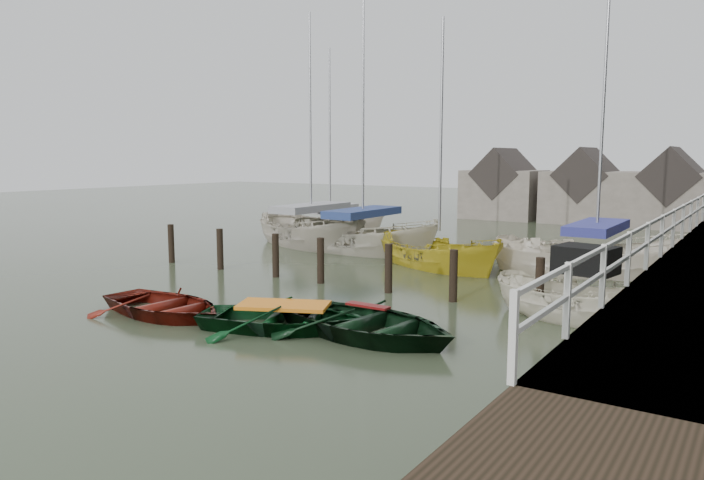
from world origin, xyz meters
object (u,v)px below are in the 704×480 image
Objects in this scene: sailboat_a at (311,244)px; sailboat_d at (595,272)px; rowboat_red at (165,315)px; sailboat_b at (363,250)px; sailboat_e at (330,235)px; motorboat at (581,317)px; sailboat_c at (439,266)px; rowboat_green at (284,329)px; rowboat_dkgreen at (368,337)px.

sailboat_a is 11.84m from sailboat_d.
rowboat_red is 0.33× the size of sailboat_d.
sailboat_b is 5.18m from sailboat_e.
motorboat is 7.76m from sailboat_c.
rowboat_red is at bearing 130.34° from motorboat.
rowboat_red is 0.39× the size of sailboat_c.
rowboat_green is at bearing -123.36° from sailboat_a.
sailboat_c reaches higher than rowboat_green.
rowboat_dkgreen is at bearing -144.71° from sailboat_e.
sailboat_e reaches higher than motorboat.
sailboat_c is at bearing -107.24° from sailboat_b.
sailboat_d is at bearing 19.84° from motorboat.
sailboat_c reaches higher than rowboat_dkgreen.
sailboat_a is at bearing 48.97° from rowboat_dkgreen.
rowboat_green is at bearing -150.99° from sailboat_e.
rowboat_dkgreen is 0.38× the size of sailboat_b.
rowboat_dkgreen is 14.13m from sailboat_a.
motorboat is 0.46× the size of sailboat_e.
rowboat_red is 0.37× the size of sailboat_e.
rowboat_green is 9.27m from sailboat_c.
motorboat is at bearing -55.82° from rowboat_red.
sailboat_e reaches higher than rowboat_dkgreen.
sailboat_a is at bearing 10.36° from rowboat_green.
sailboat_c is at bearing 91.46° from sailboat_d.
rowboat_dkgreen is (1.89, 0.53, 0.00)m from rowboat_green.
rowboat_green reaches higher than rowboat_red.
sailboat_c is at bearing 23.03° from rowboat_dkgreen.
rowboat_dkgreen is at bearing -115.84° from sailboat_a.
rowboat_dkgreen is 0.38× the size of sailboat_a.
sailboat_b is (2.85, -0.27, 0.00)m from sailboat_a.
rowboat_red is at bearing 109.87° from rowboat_dkgreen.
sailboat_b reaches higher than sailboat_a.
sailboat_c is (-2.60, 8.72, 0.01)m from rowboat_dkgreen.
motorboat is at bearing -35.36° from rowboat_dkgreen.
sailboat_e reaches higher than sailboat_c.
sailboat_d reaches higher than rowboat_red.
sailboat_d reaches higher than sailboat_e.
sailboat_d is 13.36m from sailboat_e.
sailboat_d reaches higher than rowboat_dkgreen.
sailboat_b is (-10.17, 6.27, -0.03)m from motorboat.
sailboat_c is 5.16m from sailboat_d.
sailboat_b is at bearing 11.50° from rowboat_red.
sailboat_a is at bearing 24.40° from rowboat_red.
rowboat_red is 11.47m from sailboat_b.
sailboat_b is 4.35m from sailboat_c.
sailboat_c is (-6.07, 4.84, -0.08)m from motorboat.
sailboat_c is 0.96× the size of sailboat_e.
sailboat_d is (11.84, -0.02, 0.00)m from sailboat_a.
sailboat_b is at bearing -73.76° from sailboat_a.
sailboat_c is (-0.71, 9.25, 0.01)m from rowboat_green.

